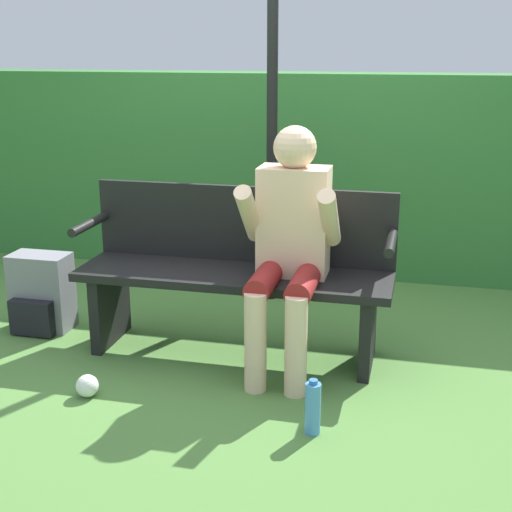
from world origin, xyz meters
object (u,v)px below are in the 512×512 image
at_px(park_bench, 236,269).
at_px(backpack, 41,294).
at_px(person_seated, 290,238).
at_px(water_bottle, 313,408).
at_px(signpost, 272,100).

relative_size(park_bench, backpack, 3.69).
height_order(park_bench, person_seated, person_seated).
bearing_deg(backpack, water_bottle, -24.96).
bearing_deg(signpost, person_seated, -72.63).
distance_m(park_bench, backpack, 1.25).
xyz_separation_m(park_bench, water_bottle, (0.56, -0.81, -0.35)).
xyz_separation_m(backpack, water_bottle, (1.78, -0.83, -0.10)).
distance_m(person_seated, signpost, 1.21).
height_order(person_seated, signpost, signpost).
xyz_separation_m(person_seated, water_bottle, (0.24, -0.69, -0.58)).
height_order(backpack, water_bottle, backpack).
bearing_deg(water_bottle, backpack, 155.04).
bearing_deg(backpack, person_seated, -5.34).
distance_m(park_bench, water_bottle, 1.05).
relative_size(park_bench, water_bottle, 6.61).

